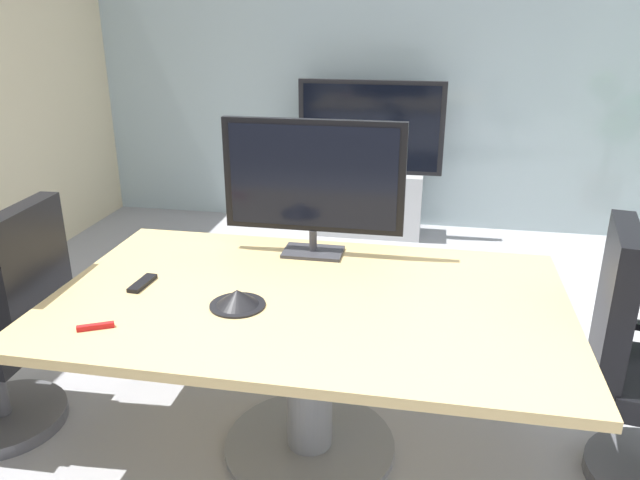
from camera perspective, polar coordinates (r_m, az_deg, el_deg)
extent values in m
plane|color=#99999E|center=(2.85, 1.34, -19.66)|extent=(7.52, 7.52, 0.00)
cube|color=#9EB2B7|center=(5.44, 7.25, 15.19)|extent=(5.42, 0.10, 2.67)
cube|color=tan|center=(2.50, -1.06, -5.64)|extent=(2.07, 1.27, 0.04)
cylinder|color=slate|center=(2.69, -1.00, -12.83)|extent=(0.20, 0.20, 0.71)
cylinder|color=slate|center=(2.90, -0.96, -18.47)|extent=(0.76, 0.76, 0.03)
cylinder|color=#4C4C51|center=(3.37, -27.26, -14.51)|extent=(0.56, 0.56, 0.06)
cube|color=black|center=(2.87, -25.32, -2.95)|extent=(0.11, 0.46, 0.60)
cube|color=black|center=(3.28, -26.01, -4.19)|extent=(0.28, 0.06, 0.03)
cube|color=black|center=(2.63, 25.80, -5.17)|extent=(0.16, 0.46, 0.60)
cube|color=#333338|center=(2.91, -0.65, -1.12)|extent=(0.28, 0.18, 0.02)
cylinder|color=#333338|center=(2.89, -0.65, -0.06)|extent=(0.04, 0.04, 0.10)
cube|color=black|center=(2.81, -0.63, 5.95)|extent=(0.84, 0.04, 0.52)
cube|color=black|center=(2.79, -0.71, 5.85)|extent=(0.77, 0.01, 0.47)
cube|color=#B7BABC|center=(5.32, 4.56, 3.50)|extent=(0.90, 0.36, 0.55)
cube|color=black|center=(5.14, 4.75, 10.43)|extent=(1.20, 0.06, 0.76)
cube|color=black|center=(5.11, 4.70, 10.36)|extent=(1.12, 0.01, 0.69)
cone|color=black|center=(2.42, -7.71, -5.36)|extent=(0.19, 0.19, 0.07)
cylinder|color=black|center=(2.44, -7.68, -6.02)|extent=(0.22, 0.22, 0.01)
cube|color=black|center=(2.69, -16.20, -3.88)|extent=(0.06, 0.17, 0.02)
cube|color=red|center=(2.39, -20.17, -7.57)|extent=(0.12, 0.08, 0.02)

